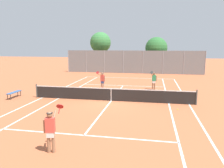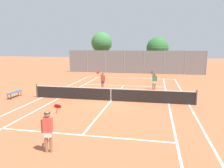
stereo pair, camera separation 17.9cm
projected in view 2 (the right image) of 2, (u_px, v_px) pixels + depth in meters
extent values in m
plane|color=#B25B38|center=(111.00, 101.00, 16.07)|extent=(120.00, 120.00, 0.00)
cube|color=silver|center=(130.00, 78.00, 27.57)|extent=(11.00, 0.10, 0.01)
cube|color=silver|center=(42.00, 97.00, 17.14)|extent=(0.10, 23.80, 0.01)
cube|color=silver|center=(189.00, 105.00, 15.01)|extent=(0.10, 23.80, 0.01)
cube|color=silver|center=(59.00, 98.00, 16.87)|extent=(0.10, 23.80, 0.01)
cube|color=silver|center=(169.00, 104.00, 15.27)|extent=(0.10, 23.80, 0.01)
cube|color=silver|center=(82.00, 135.00, 9.89)|extent=(8.26, 0.10, 0.01)
cube|color=silver|center=(124.00, 86.00, 22.25)|extent=(8.26, 0.10, 0.01)
cube|color=silver|center=(111.00, 101.00, 16.07)|extent=(0.10, 12.80, 0.01)
cylinder|color=#474C47|center=(37.00, 91.00, 17.14)|extent=(0.10, 0.10, 1.07)
cylinder|color=#474C47|center=(196.00, 98.00, 14.83)|extent=(0.10, 0.10, 1.07)
cube|color=black|center=(111.00, 95.00, 15.99)|extent=(11.90, 0.02, 0.89)
cube|color=white|center=(111.00, 89.00, 15.91)|extent=(11.90, 0.03, 0.06)
cube|color=white|center=(111.00, 95.00, 16.00)|extent=(0.05, 0.03, 0.89)
cylinder|color=#936B4C|center=(46.00, 142.00, 8.26)|extent=(0.13, 0.13, 0.82)
cylinder|color=#936B4C|center=(51.00, 142.00, 8.26)|extent=(0.13, 0.13, 0.82)
cube|color=white|center=(48.00, 134.00, 8.20)|extent=(0.31, 0.23, 0.24)
cube|color=#D84C3F|center=(48.00, 125.00, 8.14)|extent=(0.37, 0.26, 0.56)
sphere|color=#936B4C|center=(47.00, 115.00, 8.07)|extent=(0.22, 0.22, 0.22)
cylinder|color=black|center=(47.00, 113.00, 8.06)|extent=(0.23, 0.23, 0.02)
cylinder|color=#936B4C|center=(42.00, 126.00, 8.15)|extent=(0.08, 0.08, 0.52)
cylinder|color=#936B4C|center=(52.00, 116.00, 8.22)|extent=(0.16, 0.46, 0.35)
cylinder|color=maroon|center=(57.00, 110.00, 8.45)|extent=(0.08, 0.25, 0.22)
cylinder|color=maroon|center=(58.00, 106.00, 8.55)|extent=(0.31, 0.24, 0.23)
cylinder|color=tan|center=(104.00, 86.00, 20.02)|extent=(0.13, 0.13, 0.82)
cylinder|color=tan|center=(102.00, 85.00, 20.08)|extent=(0.13, 0.13, 0.82)
cube|color=#334C8C|center=(103.00, 82.00, 19.99)|extent=(0.30, 0.22, 0.24)
cube|color=#D84C3F|center=(103.00, 78.00, 19.93)|extent=(0.37, 0.25, 0.56)
sphere|color=tan|center=(103.00, 74.00, 19.86)|extent=(0.22, 0.22, 0.22)
cylinder|color=black|center=(103.00, 73.00, 19.85)|extent=(0.23, 0.23, 0.02)
cylinder|color=tan|center=(105.00, 79.00, 19.86)|extent=(0.08, 0.08, 0.52)
cylinder|color=tan|center=(101.00, 75.00, 19.79)|extent=(0.15, 0.46, 0.35)
cylinder|color=maroon|center=(98.00, 74.00, 19.57)|extent=(0.07, 0.25, 0.22)
cylinder|color=maroon|center=(98.00, 72.00, 19.44)|extent=(0.31, 0.24, 0.23)
cylinder|color=#936B4C|center=(155.00, 85.00, 20.09)|extent=(0.13, 0.13, 0.82)
cylinder|color=#936B4C|center=(153.00, 85.00, 20.11)|extent=(0.13, 0.13, 0.82)
cube|color=white|center=(154.00, 82.00, 20.04)|extent=(0.30, 0.20, 0.24)
cube|color=#338C59|center=(154.00, 78.00, 19.98)|extent=(0.36, 0.23, 0.56)
sphere|color=#936B4C|center=(154.00, 74.00, 19.92)|extent=(0.22, 0.22, 0.22)
cylinder|color=black|center=(154.00, 73.00, 19.90)|extent=(0.23, 0.23, 0.02)
cylinder|color=#936B4C|center=(157.00, 79.00, 19.97)|extent=(0.08, 0.08, 0.52)
cylinder|color=#936B4C|center=(153.00, 75.00, 19.81)|extent=(0.12, 0.46, 0.35)
cylinder|color=black|center=(152.00, 74.00, 19.54)|extent=(0.05, 0.25, 0.22)
cylinder|color=black|center=(152.00, 73.00, 19.40)|extent=(0.30, 0.22, 0.23)
sphere|color=#D1DB33|center=(96.00, 97.00, 17.02)|extent=(0.07, 0.07, 0.07)
sphere|color=#D1DB33|center=(177.00, 110.00, 13.75)|extent=(0.07, 0.07, 0.07)
cube|color=#33598C|center=(14.00, 92.00, 17.04)|extent=(0.36, 1.50, 0.05)
cylinder|color=#262626|center=(21.00, 93.00, 17.67)|extent=(0.05, 0.05, 0.41)
cylinder|color=#262626|center=(11.00, 97.00, 16.44)|extent=(0.05, 0.05, 0.41)
cylinder|color=#262626|center=(18.00, 93.00, 17.72)|extent=(0.05, 0.05, 0.41)
cylinder|color=#262626|center=(8.00, 97.00, 16.48)|extent=(0.05, 0.05, 0.41)
cylinder|color=gray|center=(70.00, 61.00, 33.98)|extent=(0.08, 0.08, 3.35)
cylinder|color=gray|center=(87.00, 61.00, 33.42)|extent=(0.08, 0.08, 3.35)
cylinder|color=gray|center=(105.00, 62.00, 32.87)|extent=(0.08, 0.08, 3.35)
cylinder|color=gray|center=(124.00, 62.00, 32.31)|extent=(0.08, 0.08, 3.35)
cylinder|color=gray|center=(144.00, 62.00, 31.75)|extent=(0.08, 0.08, 3.35)
cylinder|color=gray|center=(164.00, 62.00, 31.19)|extent=(0.08, 0.08, 3.35)
cylinder|color=gray|center=(185.00, 63.00, 30.64)|extent=(0.08, 0.08, 3.35)
cylinder|color=gray|center=(207.00, 63.00, 30.08)|extent=(0.08, 0.08, 3.35)
cube|color=slate|center=(134.00, 62.00, 32.03)|extent=(20.09, 0.02, 3.31)
cylinder|color=brown|center=(102.00, 60.00, 35.97)|extent=(0.23, 0.23, 3.36)
sphere|color=#387A3D|center=(102.00, 43.00, 35.47)|extent=(3.37, 3.37, 3.37)
sphere|color=#387A3D|center=(103.00, 45.00, 35.79)|extent=(2.20, 2.20, 2.20)
cylinder|color=brown|center=(157.00, 64.00, 33.24)|extent=(0.21, 0.21, 2.52)
sphere|color=#2D6B33|center=(157.00, 48.00, 32.82)|extent=(3.29, 3.29, 3.29)
sphere|color=#2D6B33|center=(156.00, 51.00, 32.83)|extent=(2.28, 2.28, 2.28)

